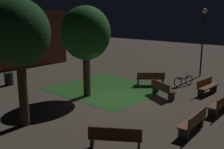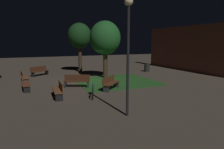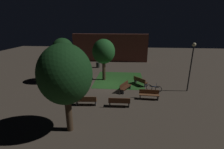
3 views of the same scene
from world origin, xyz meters
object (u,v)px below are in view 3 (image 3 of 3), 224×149
at_px(bench_lawn_edge, 140,81).
at_px(bench_by_lamp, 58,92).
at_px(bench_path_side, 149,94).
at_px(bench_corner, 119,102).
at_px(bench_front_left, 86,100).
at_px(tree_near_wall, 63,50).
at_px(tree_left_canopy, 104,52).
at_px(tree_back_right, 65,75).
at_px(trash_bin, 98,65).
at_px(bicycle, 154,88).
at_px(bench_near_trees, 125,87).
at_px(lamp_post_plaza_east, 192,60).

height_order(bench_lawn_edge, bench_by_lamp, same).
bearing_deg(bench_path_side, bench_corner, -146.54).
height_order(bench_front_left, tree_near_wall, tree_near_wall).
height_order(bench_by_lamp, tree_left_canopy, tree_left_canopy).
relative_size(bench_front_left, bench_corner, 1.01).
xyz_separation_m(bench_front_left, tree_left_canopy, (0.62, 6.67, 3.01)).
xyz_separation_m(bench_by_lamp, tree_back_right, (2.78, -4.69, 3.34)).
relative_size(tree_left_canopy, trash_bin, 5.98).
distance_m(bench_front_left, bench_path_side, 5.77).
distance_m(bench_corner, bicycle, 4.94).
bearing_deg(bench_by_lamp, bench_near_trees, 17.69).
distance_m(tree_near_wall, bicycle, 10.89).
bearing_deg(tree_near_wall, bench_front_left, -55.19).
distance_m(bench_front_left, bench_lawn_edge, 7.22).
distance_m(bench_lawn_edge, bicycle, 2.12).
relative_size(tree_back_right, tree_left_canopy, 1.14).
bearing_deg(bench_lawn_edge, bench_front_left, -133.20).
xyz_separation_m(bench_lawn_edge, lamp_post_plaza_east, (4.75, -1.28, 2.85)).
xyz_separation_m(bench_near_trees, bench_by_lamp, (-6.31, -2.01, 0.00)).
bearing_deg(bench_by_lamp, bicycle, 13.36).
xyz_separation_m(tree_left_canopy, bicycle, (5.61, -3.09, -3.15)).
relative_size(tree_near_wall, bicycle, 3.35).
height_order(bench_front_left, bench_path_side, same).
relative_size(bench_path_side, tree_near_wall, 0.35).
bearing_deg(bench_by_lamp, bench_corner, -13.25).
height_order(bench_path_side, lamp_post_plaza_east, lamp_post_plaza_east).
bearing_deg(lamp_post_plaza_east, bench_by_lamp, -168.46).
distance_m(tree_back_right, trash_bin, 15.96).
bearing_deg(lamp_post_plaza_east, bench_lawn_edge, 164.89).
bearing_deg(tree_back_right, lamp_post_plaza_east, 36.21).
xyz_separation_m(tree_back_right, lamp_post_plaza_east, (9.95, 7.29, -0.49)).
relative_size(bench_front_left, tree_back_right, 0.32).
relative_size(bench_front_left, bench_lawn_edge, 1.10).
height_order(bench_corner, tree_near_wall, tree_near_wall).
relative_size(bench_path_side, lamp_post_plaza_east, 0.37).
xyz_separation_m(bench_corner, tree_near_wall, (-6.73, 5.62, 3.29)).
xyz_separation_m(tree_back_right, tree_near_wall, (-3.65, 8.92, -0.05)).
xyz_separation_m(bench_near_trees, tree_near_wall, (-7.17, 2.22, 3.29)).
xyz_separation_m(bench_lawn_edge, bench_near_trees, (-1.68, -1.87, 0.00)).
bearing_deg(bench_near_trees, tree_left_canopy, 128.99).
xyz_separation_m(bench_front_left, lamp_post_plaza_east, (9.70, 3.98, 2.85)).
bearing_deg(tree_back_right, bench_path_side, 41.40).
bearing_deg(bench_lawn_edge, tree_left_canopy, 162.05).
height_order(bench_by_lamp, tree_back_right, tree_back_right).
bearing_deg(tree_left_canopy, tree_back_right, -95.01).
xyz_separation_m(bench_path_side, trash_bin, (-6.63, 10.50, -0.06)).
relative_size(bench_by_lamp, tree_back_right, 0.31).
height_order(bench_near_trees, tree_back_right, tree_back_right).
relative_size(tree_back_right, trash_bin, 6.81).
relative_size(bench_by_lamp, bicycle, 1.14).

